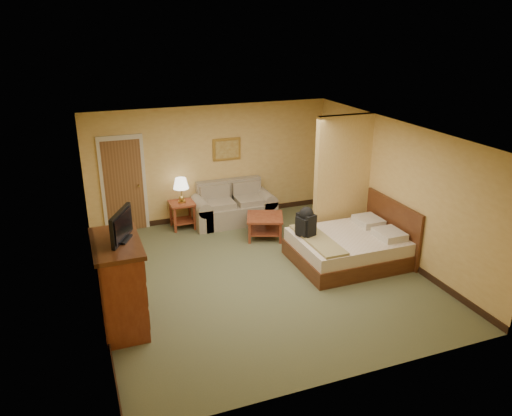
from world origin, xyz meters
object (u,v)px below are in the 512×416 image
coffee_table (265,222)px  bed (351,247)px  loveseat (233,209)px  dresser (120,284)px

coffee_table → bed: size_ratio=0.48×
coffee_table → bed: 1.96m
loveseat → bed: size_ratio=0.91×
loveseat → bed: bed is taller
dresser → bed: dresser is taller
coffee_table → loveseat: bearing=108.4°
dresser → bed: (4.29, 0.64, -0.39)m
bed → dresser: bearing=-171.5°
coffee_table → dresser: 3.92m
coffee_table → bed: bearing=-55.6°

